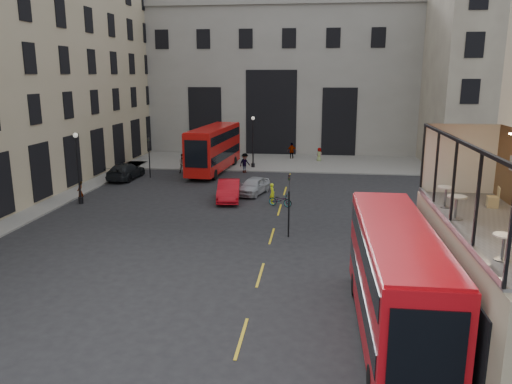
# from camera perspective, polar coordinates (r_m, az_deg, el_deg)

# --- Properties ---
(ground) EXTENTS (140.00, 140.00, 0.00)m
(ground) POSITION_cam_1_polar(r_m,az_deg,el_deg) (19.00, 4.57, -16.68)
(ground) COLOR black
(ground) RESTS_ON ground
(host_frontage) EXTENTS (3.00, 11.00, 4.50)m
(host_frontage) POSITION_cam_1_polar(r_m,az_deg,el_deg) (18.92, 25.12, -10.50)
(host_frontage) COLOR tan
(host_frontage) RESTS_ON ground
(cafe_floor) EXTENTS (3.00, 10.00, 0.10)m
(cafe_floor) POSITION_cam_1_polar(r_m,az_deg,el_deg) (18.17, 25.83, -3.82)
(cafe_floor) COLOR slate
(cafe_floor) RESTS_ON host_frontage
(gateway) EXTENTS (35.00, 10.60, 18.00)m
(gateway) POSITION_cam_1_polar(r_m,az_deg,el_deg) (64.69, 2.20, 13.20)
(gateway) COLOR gray
(gateway) RESTS_ON ground
(building_right) EXTENTS (16.60, 18.60, 20.00)m
(building_right) POSITION_cam_1_polar(r_m,az_deg,el_deg) (59.68, 26.79, 12.79)
(building_right) COLOR #ACA38B
(building_right) RESTS_ON ground
(pavement_far) EXTENTS (40.00, 12.00, 0.12)m
(pavement_far) POSITION_cam_1_polar(r_m,az_deg,el_deg) (55.66, 0.19, 3.55)
(pavement_far) COLOR slate
(pavement_far) RESTS_ON ground
(traffic_light_near) EXTENTS (0.16, 0.20, 3.80)m
(traffic_light_near) POSITION_cam_1_polar(r_m,az_deg,el_deg) (29.36, 3.79, -0.64)
(traffic_light_near) COLOR black
(traffic_light_near) RESTS_ON ground
(traffic_light_far) EXTENTS (0.16, 0.20, 3.80)m
(traffic_light_far) POSITION_cam_1_polar(r_m,az_deg,el_deg) (47.63, -12.13, 4.48)
(traffic_light_far) COLOR black
(traffic_light_far) RESTS_ON ground
(street_lamp_a) EXTENTS (0.36, 0.36, 5.33)m
(street_lamp_a) POSITION_cam_1_polar(r_m,az_deg,el_deg) (39.33, -19.62, 2.14)
(street_lamp_a) COLOR black
(street_lamp_a) RESTS_ON ground
(street_lamp_b) EXTENTS (0.36, 0.36, 5.33)m
(street_lamp_b) POSITION_cam_1_polar(r_m,az_deg,el_deg) (51.37, -0.34, 5.37)
(street_lamp_b) COLOR black
(street_lamp_b) RESTS_ON ground
(bus_near) EXTENTS (2.51, 10.65, 4.24)m
(bus_near) POSITION_cam_1_polar(r_m,az_deg,el_deg) (18.98, 15.59, -9.18)
(bus_near) COLOR red
(bus_near) RESTS_ON ground
(bus_far) EXTENTS (3.43, 11.36, 4.47)m
(bus_far) POSITION_cam_1_polar(r_m,az_deg,el_deg) (49.63, -4.82, 5.18)
(bus_far) COLOR #B00F0C
(bus_far) RESTS_ON ground
(car_a) EXTENTS (2.68, 4.36, 1.39)m
(car_a) POSITION_cam_1_polar(r_m,az_deg,el_deg) (40.35, -0.29, 0.72)
(car_a) COLOR #9EA0A5
(car_a) RESTS_ON ground
(car_b) EXTENTS (2.23, 4.90, 1.56)m
(car_b) POSITION_cam_1_polar(r_m,az_deg,el_deg) (38.38, -3.13, 0.17)
(car_b) COLOR #B10A15
(car_b) RESTS_ON ground
(car_c) EXTENTS (2.31, 5.29, 1.51)m
(car_c) POSITION_cam_1_polar(r_m,az_deg,el_deg) (47.73, -14.68, 2.33)
(car_c) COLOR black
(car_c) RESTS_ON ground
(bicycle) EXTENTS (1.91, 1.18, 0.95)m
(bicycle) POSITION_cam_1_polar(r_m,az_deg,el_deg) (36.68, 2.79, -0.93)
(bicycle) COLOR gray
(bicycle) RESTS_ON ground
(cyclist) EXTENTS (0.57, 0.67, 1.56)m
(cyclist) POSITION_cam_1_polar(r_m,az_deg,el_deg) (37.39, 1.87, -0.17)
(cyclist) COLOR #E9FF1A
(cyclist) RESTS_ON ground
(pedestrian_a) EXTENTS (1.16, 1.05, 1.94)m
(pedestrian_a) POSITION_cam_1_polar(r_m,az_deg,el_deg) (49.44, -8.30, 3.24)
(pedestrian_a) COLOR gray
(pedestrian_a) RESTS_ON ground
(pedestrian_b) EXTENTS (1.36, 1.40, 1.92)m
(pedestrian_b) POSITION_cam_1_polar(r_m,az_deg,el_deg) (49.27, -1.29, 3.34)
(pedestrian_b) COLOR gray
(pedestrian_b) RESTS_ON ground
(pedestrian_c) EXTENTS (1.20, 0.78, 1.90)m
(pedestrian_c) POSITION_cam_1_polar(r_m,az_deg,el_deg) (57.17, 4.11, 4.68)
(pedestrian_c) COLOR gray
(pedestrian_c) RESTS_ON ground
(pedestrian_d) EXTENTS (0.89, 0.90, 1.57)m
(pedestrian_d) POSITION_cam_1_polar(r_m,az_deg,el_deg) (55.87, 7.24, 4.24)
(pedestrian_d) COLOR gray
(pedestrian_d) RESTS_ON ground
(pedestrian_e) EXTENTS (0.47, 0.65, 1.67)m
(pedestrian_e) POSITION_cam_1_polar(r_m,az_deg,el_deg) (39.90, -19.45, 0.01)
(pedestrian_e) COLOR gray
(pedestrian_e) RESTS_ON ground
(cafe_table_near) EXTENTS (0.58, 0.58, 0.72)m
(cafe_table_near) POSITION_cam_1_polar(r_m,az_deg,el_deg) (14.96, 26.43, -5.27)
(cafe_table_near) COLOR silver
(cafe_table_near) RESTS_ON cafe_floor
(cafe_table_mid) EXTENTS (0.65, 0.65, 0.82)m
(cafe_table_mid) POSITION_cam_1_polar(r_m,az_deg,el_deg) (18.50, 21.94, -1.25)
(cafe_table_mid) COLOR beige
(cafe_table_mid) RESTS_ON cafe_floor
(cafe_table_far) EXTENTS (0.63, 0.63, 0.79)m
(cafe_table_far) POSITION_cam_1_polar(r_m,az_deg,el_deg) (20.02, 20.88, -0.17)
(cafe_table_far) COLOR beige
(cafe_table_far) RESTS_ON cafe_floor
(cafe_chair_d) EXTENTS (0.45, 0.45, 0.79)m
(cafe_chair_d) POSITION_cam_1_polar(r_m,az_deg,el_deg) (20.75, 25.45, -0.94)
(cafe_chair_d) COLOR tan
(cafe_chair_d) RESTS_ON cafe_floor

